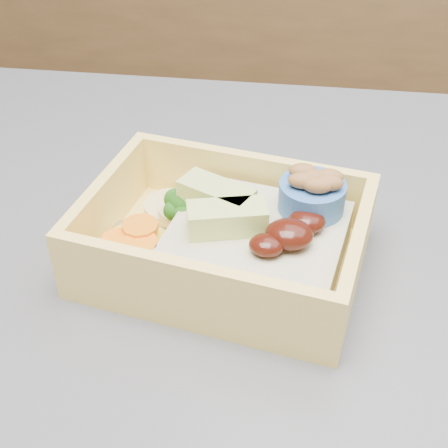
# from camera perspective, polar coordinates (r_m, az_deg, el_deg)

# --- Properties ---
(bento_box) EXTENTS (0.19, 0.15, 0.06)m
(bento_box) POSITION_cam_1_polar(r_m,az_deg,el_deg) (0.39, 0.81, -1.29)
(bento_box) COLOR #FFDB69
(bento_box) RESTS_ON island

